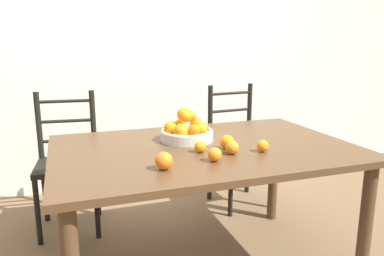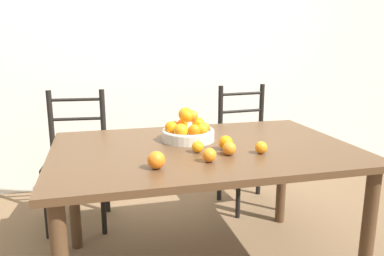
{
  "view_description": "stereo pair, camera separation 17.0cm",
  "coord_description": "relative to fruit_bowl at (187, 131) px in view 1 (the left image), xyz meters",
  "views": [
    {
      "loc": [
        -0.72,
        -1.86,
        1.33
      ],
      "look_at": [
        -0.05,
        0.06,
        0.86
      ],
      "focal_mm": 35.0,
      "sensor_mm": 36.0,
      "label": 1
    },
    {
      "loc": [
        -0.55,
        -1.91,
        1.33
      ],
      "look_at": [
        -0.05,
        0.06,
        0.86
      ],
      "focal_mm": 35.0,
      "sensor_mm": 36.0,
      "label": 2
    }
  ],
  "objects": [
    {
      "name": "fruit_bowl",
      "position": [
        0.0,
        0.0,
        0.0
      ],
      "size": [
        0.31,
        0.31,
        0.19
      ],
      "color": "beige",
      "rests_on": "dining_table"
    },
    {
      "name": "orange_loose_0",
      "position": [
        0.3,
        -0.35,
        -0.03
      ],
      "size": [
        0.06,
        0.06,
        0.06
      ],
      "color": "orange",
      "rests_on": "dining_table"
    },
    {
      "name": "chair_left",
      "position": [
        -0.67,
        0.68,
        -0.35
      ],
      "size": [
        0.46,
        0.44,
        0.98
      ],
      "rotation": [
        0.0,
        0.0,
        -0.1
      ],
      "color": "black",
      "rests_on": "ground_plane"
    },
    {
      "name": "dining_table",
      "position": [
        0.05,
        -0.15,
        -0.15
      ],
      "size": [
        1.63,
        1.08,
        0.77
      ],
      "color": "#4C331E",
      "rests_on": "ground_plane"
    },
    {
      "name": "orange_loose_5",
      "position": [
        0.15,
        -0.24,
        -0.02
      ],
      "size": [
        0.08,
        0.08,
        0.08
      ],
      "color": "orange",
      "rests_on": "dining_table"
    },
    {
      "name": "chair_right",
      "position": [
        0.67,
        0.68,
        -0.35
      ],
      "size": [
        0.45,
        0.44,
        0.98
      ],
      "rotation": [
        0.0,
        0.0,
        0.09
      ],
      "color": "black",
      "rests_on": "ground_plane"
    },
    {
      "name": "wall_back",
      "position": [
        0.05,
        1.42,
        0.48
      ],
      "size": [
        8.0,
        0.06,
        2.6
      ],
      "color": "silver",
      "rests_on": "ground_plane"
    },
    {
      "name": "orange_loose_1",
      "position": [
        -0.26,
        -0.45,
        -0.02
      ],
      "size": [
        0.08,
        0.08,
        0.08
      ],
      "color": "orange",
      "rests_on": "dining_table"
    },
    {
      "name": "orange_loose_3",
      "position": [
        0.0,
        -0.42,
        -0.02
      ],
      "size": [
        0.07,
        0.07,
        0.07
      ],
      "color": "orange",
      "rests_on": "dining_table"
    },
    {
      "name": "orange_loose_4",
      "position": [
        0.13,
        -0.34,
        -0.02
      ],
      "size": [
        0.07,
        0.07,
        0.07
      ],
      "color": "orange",
      "rests_on": "dining_table"
    },
    {
      "name": "orange_loose_2",
      "position": [
        -0.01,
        -0.25,
        -0.03
      ],
      "size": [
        0.06,
        0.06,
        0.06
      ],
      "color": "orange",
      "rests_on": "dining_table"
    }
  ]
}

